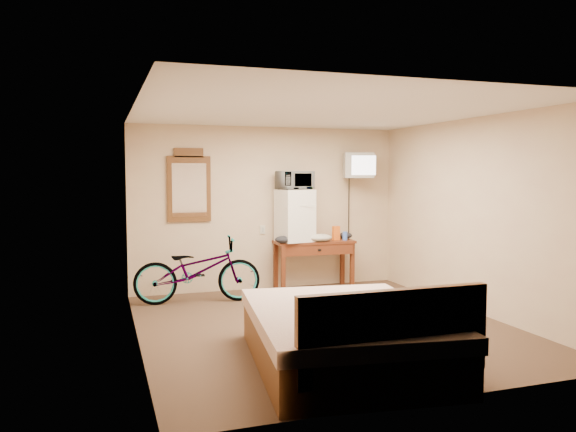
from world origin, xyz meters
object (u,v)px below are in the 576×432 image
(mini_fridge, at_px, (295,216))
(wall_mirror, at_px, (189,186))
(crt_television, at_px, (358,166))
(bicycle, at_px, (198,270))
(blue_cup, at_px, (345,236))
(desk, at_px, (315,249))
(microwave, at_px, (295,180))
(bed, at_px, (347,335))

(mini_fridge, distance_m, wall_mirror, 1.65)
(crt_television, relative_size, bicycle, 0.36)
(blue_cup, distance_m, wall_mirror, 2.51)
(wall_mirror, bearing_deg, desk, -8.14)
(crt_television, distance_m, bicycle, 3.02)
(mini_fridge, bearing_deg, microwave, 56.30)
(mini_fridge, bearing_deg, bed, -101.27)
(wall_mirror, distance_m, bed, 3.97)
(desk, xyz_separation_m, bed, (-1.00, -3.37, -0.33))
(wall_mirror, height_order, bed, wall_mirror)
(desk, relative_size, mini_fridge, 1.57)
(blue_cup, bearing_deg, bicycle, -172.83)
(desk, xyz_separation_m, microwave, (-0.32, 0.03, 1.07))
(microwave, relative_size, bicycle, 0.29)
(blue_cup, bearing_deg, desk, 172.03)
(bicycle, bearing_deg, microwave, -70.13)
(blue_cup, height_order, bed, bed)
(microwave, xyz_separation_m, bicycle, (-1.56, -0.40, -1.23))
(crt_television, relative_size, bed, 0.26)
(mini_fridge, distance_m, microwave, 0.54)
(desk, distance_m, wall_mirror, 2.14)
(mini_fridge, xyz_separation_m, crt_television, (1.05, -0.01, 0.77))
(bicycle, bearing_deg, crt_television, -76.07)
(blue_cup, relative_size, bicycle, 0.08)
(desk, xyz_separation_m, crt_television, (0.73, 0.02, 1.29))
(desk, relative_size, wall_mirror, 1.16)
(wall_mirror, distance_m, bicycle, 1.31)
(mini_fridge, relative_size, microwave, 1.57)
(microwave, relative_size, blue_cup, 3.78)
(crt_television, distance_m, wall_mirror, 2.65)
(crt_television, bearing_deg, microwave, 179.22)
(mini_fridge, height_order, blue_cup, mini_fridge)
(bicycle, bearing_deg, mini_fridge, -70.14)
(microwave, distance_m, bicycle, 2.02)
(mini_fridge, relative_size, wall_mirror, 0.73)
(mini_fridge, height_order, microwave, microwave)
(microwave, xyz_separation_m, wall_mirror, (-1.57, 0.24, -0.08))
(microwave, height_order, blue_cup, microwave)
(microwave, bearing_deg, bed, -111.02)
(blue_cup, height_order, crt_television, crt_television)
(wall_mirror, xyz_separation_m, bicycle, (0.01, -0.63, -1.14))
(desk, bearing_deg, mini_fridge, 174.06)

